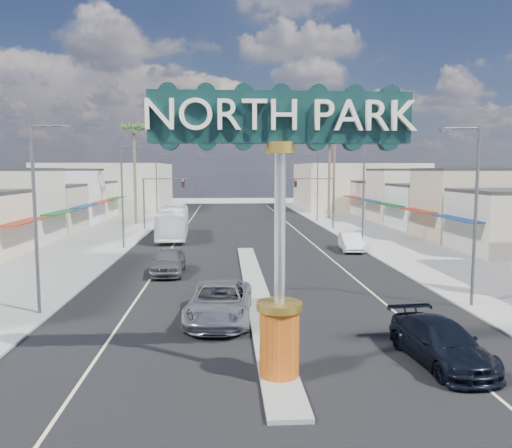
{
  "coord_description": "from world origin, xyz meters",
  "views": [
    {
      "loc": [
        -1.76,
        -13.75,
        6.88
      ],
      "look_at": [
        -0.17,
        11.39,
        4.16
      ],
      "focal_mm": 35.0,
      "sensor_mm": 36.0,
      "label": 1
    }
  ],
  "objects": [
    {
      "name": "traffic_signal_left",
      "position": [
        -9.18,
        43.99,
        4.27
      ],
      "size": [
        5.09,
        0.45,
        6.0
      ],
      "color": "#47474C",
      "rests_on": "ground"
    },
    {
      "name": "suv_right",
      "position": [
        5.93,
        3.05,
        0.76
      ],
      "size": [
        2.66,
        5.42,
        1.52
      ],
      "primitive_type": "imported",
      "rotation": [
        0.0,
        0.0,
        0.1
      ],
      "color": "black",
      "rests_on": "ground"
    },
    {
      "name": "streetlight_l_mid",
      "position": [
        -10.43,
        30.0,
        5.07
      ],
      "size": [
        2.03,
        0.22,
        9.0
      ],
      "color": "#47474C",
      "rests_on": "ground"
    },
    {
      "name": "storefront_row_left",
      "position": [
        -24.0,
        43.0,
        3.0
      ],
      "size": [
        12.0,
        42.0,
        6.0
      ],
      "primitive_type": "cube",
      "color": "beige",
      "rests_on": "ground"
    },
    {
      "name": "storefront_row_right",
      "position": [
        24.0,
        43.0,
        3.0
      ],
      "size": [
        12.0,
        42.0,
        6.0
      ],
      "primitive_type": "cube",
      "color": "#B7B29E",
      "rests_on": "ground"
    },
    {
      "name": "car_parked_right",
      "position": [
        9.0,
        27.85,
        0.77
      ],
      "size": [
        2.08,
        4.83,
        1.55
      ],
      "primitive_type": "imported",
      "rotation": [
        0.0,
        0.0,
        -0.1
      ],
      "color": "white",
      "rests_on": "ground"
    },
    {
      "name": "gateway_sign",
      "position": [
        0.0,
        1.98,
        5.93
      ],
      "size": [
        8.2,
        1.5,
        9.15
      ],
      "color": "red",
      "rests_on": "median_island"
    },
    {
      "name": "suv_left",
      "position": [
        -2.03,
        8.66,
        0.86
      ],
      "size": [
        3.29,
        6.35,
        1.71
      ],
      "primitive_type": "imported",
      "rotation": [
        0.0,
        0.0,
        -0.07
      ],
      "color": "#9E9FA3",
      "rests_on": "ground"
    },
    {
      "name": "streetlight_r_mid",
      "position": [
        10.43,
        30.0,
        5.07
      ],
      "size": [
        2.03,
        0.22,
        9.0
      ],
      "color": "#47474C",
      "rests_on": "ground"
    },
    {
      "name": "sidewalk_left",
      "position": [
        -14.0,
        30.0,
        0.06
      ],
      "size": [
        8.0,
        120.0,
        0.12
      ],
      "primitive_type": "cube",
      "color": "gray",
      "rests_on": "ground"
    },
    {
      "name": "palm_right_mid",
      "position": [
        13.0,
        56.0,
        10.6
      ],
      "size": [
        2.6,
        2.6,
        12.1
      ],
      "color": "brown",
      "rests_on": "ground"
    },
    {
      "name": "backdrop_far_left",
      "position": [
        -22.0,
        75.0,
        4.0
      ],
      "size": [
        20.0,
        20.0,
        8.0
      ],
      "primitive_type": "cube",
      "color": "#B7B29E",
      "rests_on": "ground"
    },
    {
      "name": "streetlight_l_near",
      "position": [
        -10.43,
        10.0,
        5.07
      ],
      "size": [
        2.03,
        0.22,
        9.0
      ],
      "color": "#47474C",
      "rests_on": "ground"
    },
    {
      "name": "streetlight_r_near",
      "position": [
        10.43,
        10.0,
        5.07
      ],
      "size": [
        2.03,
        0.22,
        9.0
      ],
      "color": "#47474C",
      "rests_on": "ground"
    },
    {
      "name": "palm_right_far",
      "position": [
        15.0,
        62.0,
        12.39
      ],
      "size": [
        2.6,
        2.6,
        14.1
      ],
      "color": "brown",
      "rests_on": "ground"
    },
    {
      "name": "ground",
      "position": [
        0.0,
        30.0,
        0.0
      ],
      "size": [
        160.0,
        160.0,
        0.0
      ],
      "primitive_type": "plane",
      "color": "gray",
      "rests_on": "ground"
    },
    {
      "name": "backdrop_far_right",
      "position": [
        22.0,
        75.0,
        4.0
      ],
      "size": [
        20.0,
        20.0,
        8.0
      ],
      "primitive_type": "cube",
      "color": "beige",
      "rests_on": "ground"
    },
    {
      "name": "streetlight_r_far",
      "position": [
        10.43,
        52.0,
        5.07
      ],
      "size": [
        2.03,
        0.22,
        9.0
      ],
      "color": "#47474C",
      "rests_on": "ground"
    },
    {
      "name": "road",
      "position": [
        0.0,
        30.0,
        0.01
      ],
      "size": [
        20.0,
        120.0,
        0.01
      ],
      "primitive_type": "cube",
      "color": "black",
      "rests_on": "ground"
    },
    {
      "name": "traffic_signal_right",
      "position": [
        9.18,
        43.99,
        4.27
      ],
      "size": [
        5.09,
        0.45,
        6.0
      ],
      "color": "#47474C",
      "rests_on": "ground"
    },
    {
      "name": "sidewalk_right",
      "position": [
        14.0,
        30.0,
        0.06
      ],
      "size": [
        8.0,
        120.0,
        0.12
      ],
      "primitive_type": "cube",
      "color": "gray",
      "rests_on": "ground"
    },
    {
      "name": "streetlight_l_far",
      "position": [
        -10.43,
        52.0,
        5.07
      ],
      "size": [
        2.03,
        0.22,
        9.0
      ],
      "color": "#47474C",
      "rests_on": "ground"
    },
    {
      "name": "median_island",
      "position": [
        0.0,
        14.0,
        0.08
      ],
      "size": [
        1.3,
        30.0,
        0.16
      ],
      "primitive_type": "cube",
      "color": "gray",
      "rests_on": "ground"
    },
    {
      "name": "car_parked_left",
      "position": [
        -5.5,
        19.18,
        0.86
      ],
      "size": [
        2.08,
        5.08,
        1.72
      ],
      "primitive_type": "imported",
      "rotation": [
        0.0,
        0.0,
        -0.01
      ],
      "color": "#5B5C60",
      "rests_on": "ground"
    },
    {
      "name": "city_bus",
      "position": [
        -7.0,
        36.97,
        1.61
      ],
      "size": [
        3.21,
        11.68,
        3.22
      ],
      "primitive_type": "imported",
      "rotation": [
        0.0,
        0.0,
        0.04
      ],
      "color": "white",
      "rests_on": "ground"
    },
    {
      "name": "palm_left_far",
      "position": [
        -13.0,
        50.0,
        11.5
      ],
      "size": [
        2.6,
        2.6,
        13.1
      ],
      "color": "brown",
      "rests_on": "ground"
    }
  ]
}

